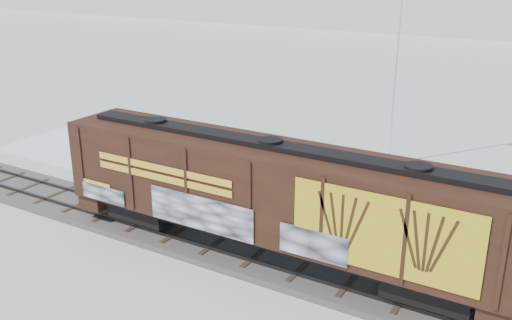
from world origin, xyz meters
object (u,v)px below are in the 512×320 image
Objects in this scene: car_dark at (306,193)px; hopper_railcar at (270,194)px; flagpole at (396,94)px; car_white at (231,171)px; car_silver at (147,154)px.

hopper_railcar is at bearing -171.33° from car_dark.
car_white is (-6.27, -7.73, -3.46)m from flagpole.
flagpole reaches higher than car_silver.
flagpole is at bearing -30.22° from car_white.
hopper_railcar is at bearing -91.65° from flagpole.
car_silver is 0.84× the size of car_dark.
flagpole is at bearing 88.35° from hopper_railcar.
car_dark is (4.72, -0.50, -0.09)m from car_white.
hopper_railcar reaches higher than car_silver.
car_silver is at bearing 97.92° from car_white.
flagpole reaches higher than car_white.
car_silver is at bearing 84.08° from car_dark.
hopper_railcar is at bearing -127.72° from car_white.
car_white is (5.97, -0.09, 0.11)m from car_silver.
car_dark is (-1.55, -8.23, -3.55)m from flagpole.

